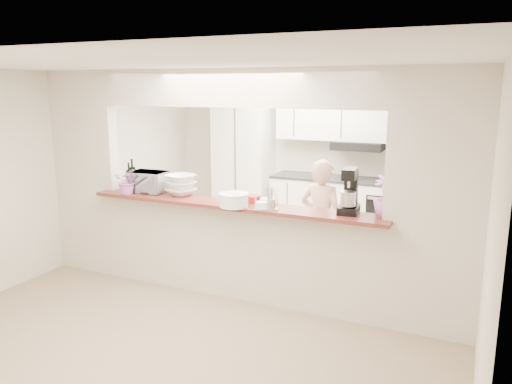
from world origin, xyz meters
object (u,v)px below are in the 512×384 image
Objects in this scene: toaster_oven at (149,182)px; refrigerator at (451,193)px; stand_mixer at (350,193)px; person at (321,222)px.

refrigerator is at bearing 36.70° from toaster_oven.
refrigerator is 3.79× the size of stand_mixer.
toaster_oven is at bearing 30.91° from person.
person is at bearing -125.21° from refrigerator.
person is (-1.31, -1.85, -0.11)m from refrigerator.
person is (-0.50, 0.73, -0.55)m from stand_mixer.
toaster_oven is at bearing -140.91° from refrigerator.
stand_mixer is (2.40, 0.02, 0.08)m from toaster_oven.
toaster_oven is 2.40m from stand_mixer.
refrigerator is 2.27m from person.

